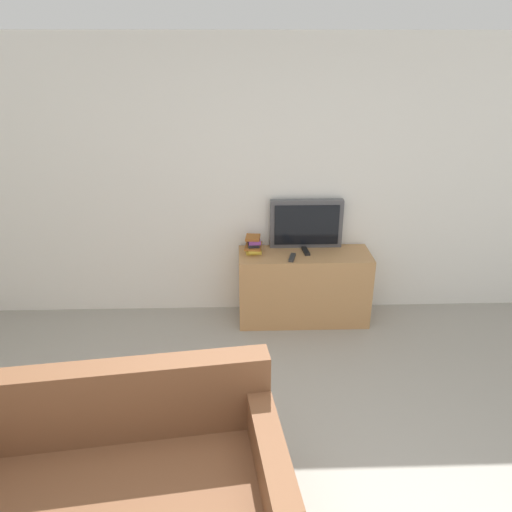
# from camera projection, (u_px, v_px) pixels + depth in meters

# --- Properties ---
(wall_back) EXTENTS (9.00, 0.06, 2.60)m
(wall_back) POSITION_uv_depth(u_px,v_px,m) (255.00, 183.00, 4.64)
(wall_back) COLOR white
(wall_back) RESTS_ON ground_plane
(tv_stand) EXTENTS (1.23, 0.45, 0.69)m
(tv_stand) POSITION_uv_depth(u_px,v_px,m) (303.00, 287.00, 4.78)
(tv_stand) COLOR tan
(tv_stand) RESTS_ON ground_plane
(television) EXTENTS (0.69, 0.09, 0.47)m
(television) POSITION_uv_depth(u_px,v_px,m) (306.00, 224.00, 4.72)
(television) COLOR #4C4C51
(television) RESTS_ON tv_stand
(couch) EXTENTS (1.99, 1.19, 0.90)m
(couch) POSITION_uv_depth(u_px,v_px,m) (103.00, 502.00, 2.62)
(couch) COLOR brown
(couch) RESTS_ON ground_plane
(book_stack) EXTENTS (0.17, 0.23, 0.16)m
(book_stack) POSITION_uv_depth(u_px,v_px,m) (253.00, 245.00, 4.65)
(book_stack) COLOR gold
(book_stack) RESTS_ON tv_stand
(remote_on_stand) EXTENTS (0.06, 0.18, 0.02)m
(remote_on_stand) POSITION_uv_depth(u_px,v_px,m) (306.00, 251.00, 4.67)
(remote_on_stand) COLOR black
(remote_on_stand) RESTS_ON tv_stand
(remote_secondary) EXTENTS (0.08, 0.17, 0.02)m
(remote_secondary) POSITION_uv_depth(u_px,v_px,m) (292.00, 258.00, 4.53)
(remote_secondary) COLOR #2D2D2D
(remote_secondary) RESTS_ON tv_stand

